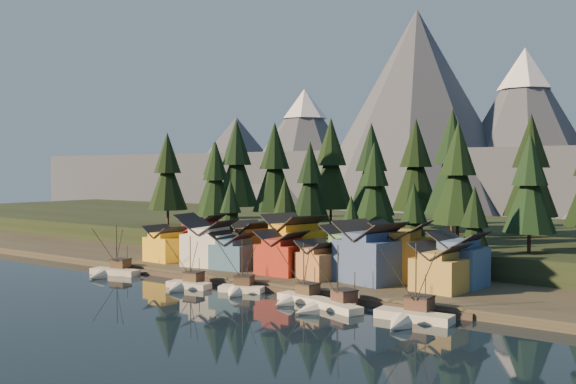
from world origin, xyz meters
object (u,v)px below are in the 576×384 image
Objects in this scene: boat_2 at (186,277)px; house_back_0 at (200,235)px; boat_3 at (240,281)px; boat_4 at (298,289)px; house_front_0 at (166,243)px; boat_0 at (111,265)px; house_back_1 at (253,241)px; boat_6 at (410,307)px; boat_5 at (328,298)px; house_front_1 at (209,241)px.

house_back_0 reaches higher than boat_2.
boat_3 is 0.97× the size of boat_4.
house_back_0 reaches higher than house_front_0.
house_back_1 is (18.26, 23.75, 4.10)m from boat_0.
boat_6 is 1.55× the size of house_front_0.
boat_0 is 1.23× the size of house_back_1.
boat_4 is (12.85, -0.55, 0.03)m from boat_3.
boat_5 is at bearing -13.43° from house_front_0.
boat_2 is 10.90m from boat_3.
boat_0 reaches higher than boat_5.
house_front_0 is (-65.80, 15.06, 3.31)m from boat_6.
house_back_1 is (4.43, 9.20, -0.42)m from house_front_1.
boat_2 is 44.24m from boat_6.
boat_4 is at bearing -39.36° from house_back_0.
boat_5 is at bearing 179.31° from boat_6.
house_front_1 is (-53.33, 15.71, 4.32)m from boat_6.
house_front_0 is (-32.13, 12.69, 3.47)m from boat_3.
house_back_1 is at bearing 104.80° from boat_3.
boat_6 is 67.34m from house_back_0.
house_back_1 is at bearing 92.15° from boat_2.
boat_0 is 53.68m from boat_5.
house_front_1 is 12.28m from house_back_0.
boat_4 is at bearing -176.75° from boat_5.
house_front_0 is 0.75× the size of house_back_0.
boat_2 is 26.73m from house_front_0.
house_back_1 is at bearing 40.11° from boat_0.
house_back_1 is (-28.09, 23.09, 4.04)m from boat_4.
house_front_1 is (-39.82, 16.06, 4.57)m from boat_5.
boat_0 is at bearing -161.85° from boat_5.
boat_2 is at bearing -63.86° from house_back_0.
house_back_0 reaches higher than boat_5.
house_back_1 is (-35.40, 25.26, 4.16)m from boat_5.
house_back_1 reaches higher than boat_4.
house_front_0 is at bearing 72.03° from boat_0.
house_front_1 is at bearing 164.47° from boat_4.
house_front_1 reaches higher than boat_4.
boat_6 is (13.51, 0.35, 0.25)m from boat_5.
boat_6 is (67.17, -1.16, 0.20)m from boat_0.
house_front_0 is (-21.56, 15.40, 3.50)m from boat_2.
boat_5 is at bearing -26.93° from boat_3.
boat_4 is 47.01m from house_front_0.
boat_0 is at bearing -143.72° from house_front_1.
boat_3 is at bearing -167.92° from boat_5.
house_front_0 is at bearing -176.66° from boat_5.
boat_4 is 47.56m from house_back_0.
house_front_0 is at bearing 172.82° from house_front_1.
boat_0 is 0.95× the size of boat_6.
house_back_0 reaches higher than house_front_1.
boat_5 is at bearing -8.35° from boat_2.
boat_0 is at bearing 162.81° from boat_3.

